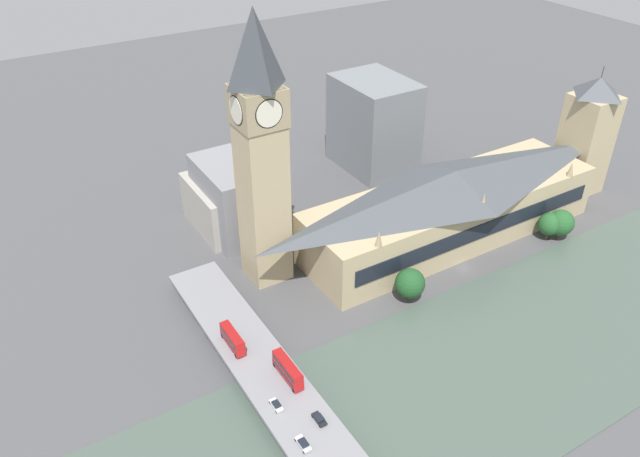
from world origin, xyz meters
TOP-DOWN VIEW (x-y plane):
  - ground_plane at (0.00, 0.00)m, footprint 600.00×600.00m
  - river_water at (-35.22, 0.00)m, footprint 58.45×360.00m
  - parliament_hall at (17.34, -8.00)m, footprint 29.14×105.72m
  - clock_tower at (30.59, 54.88)m, footprint 13.26×13.26m
  - victoria_tower at (17.40, -72.26)m, footprint 14.80×14.80m
  - road_bridge at (-35.22, 76.35)m, footprint 148.90×14.89m
  - double_decker_bus_mid at (1.80, 79.64)m, footprint 10.57×2.61m
  - double_decker_bus_rear at (-15.31, 72.74)m, footprint 11.64×2.62m
  - car_northbound_lead at (-21.96, 79.54)m, footprint 4.23×1.80m
  - car_northbound_tail at (-30.70, 73.06)m, footprint 4.30×1.87m
  - car_southbound_tail at (-34.63, 79.59)m, footprint 4.74×1.94m
  - city_block_west at (58.44, 54.27)m, footprint 30.06×16.44m
  - city_block_center at (74.63, -16.54)m, footprint 32.90×24.71m
  - city_block_east at (63.31, 53.20)m, footprint 28.73×22.98m
  - tree_embankment_near at (-1.69, -35.55)m, footprint 7.75×7.75m
  - tree_embankment_mid at (-3.09, 25.14)m, footprint 8.96×8.96m
  - tree_embankment_far at (-3.40, -39.02)m, footprint 8.96×8.96m

SIDE VIEW (x-z plane):
  - ground_plane at x=0.00m, z-range 0.00..0.00m
  - river_water at x=-35.22m, z-range 0.00..0.30m
  - road_bridge at x=-35.22m, z-range 1.47..6.26m
  - car_northbound_lead at x=-21.96m, z-range 4.78..6.13m
  - car_southbound_tail at x=-34.63m, z-range 4.80..6.12m
  - car_northbound_tail at x=-30.70m, z-range 4.79..6.16m
  - tree_embankment_near at x=-1.69m, z-range 1.09..11.06m
  - tree_embankment_far at x=-3.40m, z-range 0.95..11.83m
  - tree_embankment_mid at x=-3.09m, z-range 1.04..12.10m
  - double_decker_bus_mid at x=1.80m, z-range 5.04..9.88m
  - double_decker_bus_rear at x=-15.31m, z-range 5.05..10.13m
  - city_block_east at x=63.31m, z-range 0.00..17.20m
  - parliament_hall at x=17.34m, z-range -0.10..25.11m
  - city_block_west at x=58.44m, z-range 0.00..25.71m
  - city_block_center at x=74.63m, z-range 0.00..36.44m
  - victoria_tower at x=17.40m, z-range -2.00..46.52m
  - clock_tower at x=30.59m, z-range 2.46..84.64m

